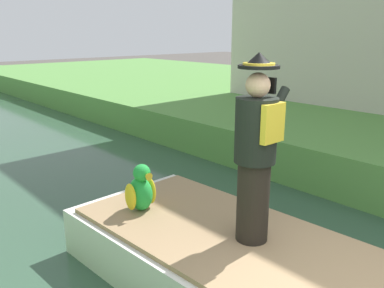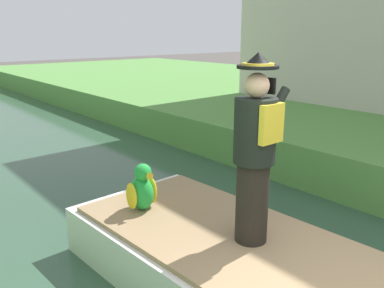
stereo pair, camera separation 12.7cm
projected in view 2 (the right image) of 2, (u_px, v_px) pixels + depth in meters
The scene contains 3 objects.
boat at pixel (246, 271), 4.08m from camera, with size 2.00×4.28×0.61m.
person_pirate at pixel (255, 152), 3.82m from camera, with size 0.61×0.42×1.85m.
parrot_plush at pixel (142, 190), 4.71m from camera, with size 0.36×0.35×0.57m.
Camera 2 is at (-2.72, -1.08, 2.73)m, focal length 37.74 mm.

